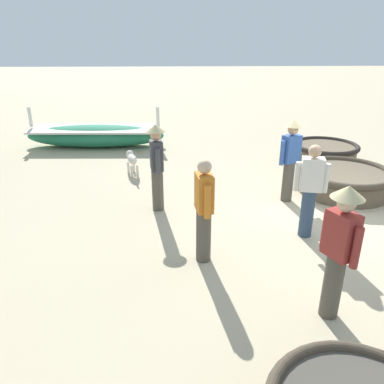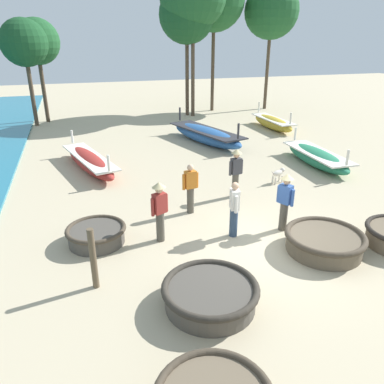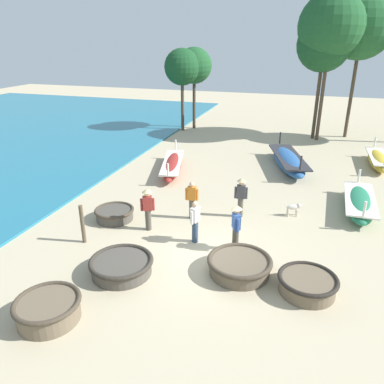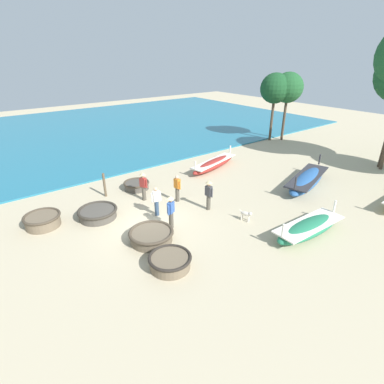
{
  "view_description": "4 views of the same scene",
  "coord_description": "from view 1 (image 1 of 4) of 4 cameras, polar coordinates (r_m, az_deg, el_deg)",
  "views": [
    {
      "loc": [
        -6.17,
        2.9,
        3.09
      ],
      "look_at": [
        -1.33,
        2.7,
        1.09
      ],
      "focal_mm": 35.0,
      "sensor_mm": 36.0,
      "label": 1
    },
    {
      "loc": [
        -4.46,
        -7.52,
        5.06
      ],
      "look_at": [
        -1.37,
        2.33,
        0.76
      ],
      "focal_mm": 35.0,
      "sensor_mm": 36.0,
      "label": 2
    },
    {
      "loc": [
        2.75,
        -10.41,
        6.76
      ],
      "look_at": [
        -1.33,
        2.47,
        1.17
      ],
      "focal_mm": 35.0,
      "sensor_mm": 36.0,
      "label": 3
    },
    {
      "loc": [
        11.19,
        -6.04,
        7.64
      ],
      "look_at": [
        -0.26,
        2.72,
        0.92
      ],
      "focal_mm": 28.0,
      "sensor_mm": 36.0,
      "label": 4
    }
  ],
  "objects": [
    {
      "name": "ground_plane",
      "position": [
        7.49,
        20.67,
        -3.5
      ],
      "size": [
        80.0,
        80.0,
        0.0
      ],
      "primitive_type": "plane",
      "color": "#BCAD8C"
    },
    {
      "name": "coracle_beside_post",
      "position": [
        10.55,
        19.56,
        5.73
      ],
      "size": [
        1.71,
        1.71,
        0.53
      ],
      "color": "brown",
      "rests_on": "ground"
    },
    {
      "name": "coracle_far_left",
      "position": [
        8.65,
        22.1,
        1.83
      ],
      "size": [
        2.01,
        2.01,
        0.53
      ],
      "color": "brown",
      "rests_on": "ground"
    },
    {
      "name": "long_boat_white_hull",
      "position": [
        11.88,
        -14.45,
        8.38
      ],
      "size": [
        1.33,
        4.19,
        1.2
      ],
      "color": "#237551",
      "rests_on": "ground"
    },
    {
      "name": "fisherman_standing_right",
      "position": [
        6.31,
        17.55,
        0.41
      ],
      "size": [
        0.29,
        0.52,
        1.57
      ],
      "color": "#2D425B",
      "rests_on": "ground"
    },
    {
      "name": "fisherman_hauling",
      "position": [
        5.33,
        1.83,
        -2.6
      ],
      "size": [
        0.53,
        0.26,
        1.57
      ],
      "color": "#4C473D",
      "rests_on": "ground"
    },
    {
      "name": "fisherman_crouching",
      "position": [
        7.62,
        14.77,
        5.42
      ],
      "size": [
        0.36,
        0.48,
        1.67
      ],
      "color": "#4C473D",
      "rests_on": "ground"
    },
    {
      "name": "fisherman_standing_left",
      "position": [
        6.98,
        -5.4,
        4.53
      ],
      "size": [
        0.52,
        0.36,
        1.67
      ],
      "color": "#4C473D",
      "rests_on": "ground"
    },
    {
      "name": "fisherman_with_hat",
      "position": [
        4.5,
        21.54,
        -7.56
      ],
      "size": [
        0.49,
        0.36,
        1.67
      ],
      "color": "#4C473D",
      "rests_on": "ground"
    },
    {
      "name": "dog",
      "position": [
        9.18,
        -9.15,
        4.91
      ],
      "size": [
        0.66,
        0.36,
        0.55
      ],
      "color": "beige",
      "rests_on": "ground"
    }
  ]
}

